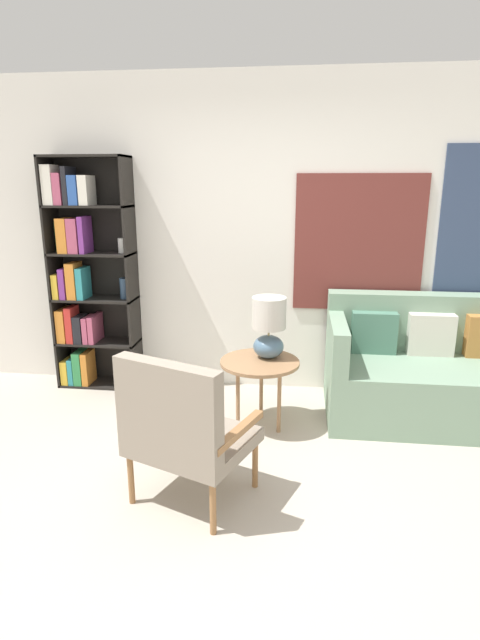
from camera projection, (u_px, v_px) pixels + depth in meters
The scene contains 7 objects.
ground_plane at pixel (199, 524), 2.75m from camera, with size 14.00×14.00×0.00m, color #B2A899.
wall_back at pixel (250, 238), 4.32m from camera, with size 6.40×0.08×2.70m.
bookshelf at pixel (84, 276), 4.40m from camera, with size 0.72×0.30×2.04m.
armchair at pixel (181, 426), 2.77m from camera, with size 0.80×0.77×0.92m.
couch at pixel (432, 373), 3.97m from camera, with size 1.64×0.90×0.94m.
side_table at pixel (260, 367), 3.73m from camera, with size 0.59×0.59×0.53m.
table_lamp at pixel (269, 326), 3.73m from camera, with size 0.26×0.26×0.47m.
Camera 1 is at (0.50, -2.30, 1.81)m, focal length 28.00 mm.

